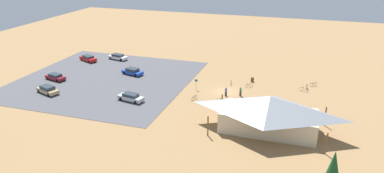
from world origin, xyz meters
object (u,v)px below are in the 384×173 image
Objects in this scene: trash_bin at (252,80)px; car_tan_second_row at (48,90)px; bicycle_silver_yard_left at (218,101)px; car_maroon_aisle_side at (55,77)px; car_blue_inner_stall at (132,71)px; car_silver_end_stall at (131,97)px; visitor_by_pavilion at (241,91)px; bicycle_white_yard_center at (304,90)px; lot_sign at (196,83)px; car_white_back_corner at (118,57)px; bicycle_red_near_porch at (231,83)px; bicycle_green_near_sign at (249,85)px; bike_pavilion at (269,112)px; bicycle_blue_front_row at (307,87)px; bicycle_black_by_bin at (194,98)px; car_red_by_curb at (88,58)px; bicycle_yellow_lone_west at (222,108)px; visitor_at_bikes at (226,91)px.

trash_bin is 0.18× the size of car_tan_second_row.
bicycle_silver_yard_left is 34.34m from car_maroon_aisle_side.
car_silver_end_stall is at bearing 115.32° from car_blue_inner_stall.
visitor_by_pavilion is (-37.40, -3.22, 0.22)m from car_maroon_aisle_side.
car_tan_second_row is (45.07, 15.56, 0.37)m from bicycle_white_yard_center.
car_maroon_aisle_side is at bearing 10.59° from bicycle_white_yard_center.
lot_sign is (9.43, 7.68, 0.96)m from trash_bin.
car_white_back_corner is (-5.12, -16.61, 0.02)m from car_maroon_aisle_side.
car_blue_inner_stall is at bearing 2.12° from bicycle_red_near_porch.
bicycle_green_near_sign is (-3.84, -9.28, -0.02)m from bicycle_silver_yard_left.
car_silver_end_stall is (-19.48, 4.99, 0.04)m from car_maroon_aisle_side.
car_tan_second_row reaches higher than trash_bin.
bike_pavilion reaches higher than bicycle_white_yard_center.
bicycle_black_by_bin is (18.86, 11.74, -0.03)m from bicycle_blue_front_row.
car_silver_end_stall is at bearing 42.73° from lot_sign.
car_red_by_curb is (49.73, -2.62, 0.34)m from bicycle_blue_front_row.
bicycle_silver_yard_left is 38.13m from car_red_by_curb.
car_tan_second_row is at bearing -3.03° from bike_pavilion.
bicycle_yellow_lone_west is 1.02× the size of visitor_at_bikes.
lot_sign is at bearing -39.50° from bike_pavilion.
visitor_at_bikes is at bearing -83.17° from bicycle_yellow_lone_west.
car_maroon_aisle_side is 34.97m from visitor_at_bikes.
trash_bin is 14.91m from bicycle_black_by_bin.
bicycle_yellow_lone_west is 24.95m from car_blue_inner_stall.
visitor_by_pavilion is at bearing -104.66° from bicycle_yellow_lone_west.
bicycle_green_near_sign is at bearing -119.88° from visitor_at_bikes.
bicycle_green_near_sign is at bearing -145.03° from car_silver_end_stall.
lot_sign is at bearing 162.01° from car_red_by_curb.
car_red_by_curb is 6.90m from car_white_back_corner.
bike_pavilion reaches higher than bicycle_green_near_sign.
lot_sign reaches higher than bicycle_silver_yard_left.
bicycle_white_yard_center is at bearing -178.08° from bicycle_red_near_porch.
car_red_by_curb is at bearing -14.74° from visitor_by_pavilion.
bicycle_red_near_porch is 0.97× the size of visitor_by_pavilion.
car_blue_inner_stall is 0.99× the size of car_white_back_corner.
bike_pavilion is 18.19× the size of trash_bin.
bicycle_silver_yard_left reaches higher than bicycle_green_near_sign.
car_maroon_aisle_side is (34.32, -1.21, 0.31)m from bicycle_silver_yard_left.
bicycle_blue_front_row is at bearing -167.65° from car_maroon_aisle_side.
bicycle_silver_yard_left reaches higher than bicycle_white_yard_center.
bicycle_black_by_bin is 11.18m from car_silver_end_stall.
trash_bin is at bearing -107.45° from bicycle_silver_yard_left.
bike_pavilion is at bearing 168.80° from car_maroon_aisle_side.
bicycle_red_near_porch is at bearing 164.69° from car_white_back_corner.
car_blue_inner_stall is at bearing -149.87° from car_maroon_aisle_side.
car_red_by_curb is 2.86× the size of visitor_by_pavilion.
trash_bin is 12.20m from lot_sign.
bicycle_blue_front_row reaches higher than bicycle_red_near_porch.
bicycle_silver_yard_left is at bearing 39.41° from bicycle_blue_front_row.
trash_bin is 0.51× the size of visitor_by_pavilion.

